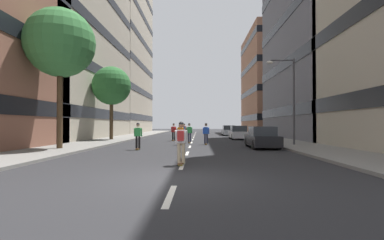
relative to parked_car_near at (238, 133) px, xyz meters
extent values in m
plane|color=#28282B|center=(-5.10, 0.88, -0.70)|extent=(150.87, 150.87, 0.00)
cube|color=gray|center=(-13.37, 4.03, -0.63)|extent=(3.92, 69.15, 0.14)
cube|color=gray|center=(3.16, 4.03, -0.63)|extent=(3.92, 69.15, 0.14)
cube|color=silver|center=(-5.10, -26.26, -0.70)|extent=(0.16, 2.20, 0.01)
cube|color=silver|center=(-5.10, -21.26, -0.70)|extent=(0.16, 2.20, 0.01)
cube|color=silver|center=(-5.10, -16.26, -0.70)|extent=(0.16, 2.20, 0.01)
cube|color=silver|center=(-5.10, -11.26, -0.70)|extent=(0.16, 2.20, 0.01)
cube|color=silver|center=(-5.10, -6.26, -0.70)|extent=(0.16, 2.20, 0.01)
cube|color=silver|center=(-5.10, -1.26, -0.70)|extent=(0.16, 2.20, 0.01)
cube|color=silver|center=(-5.10, 3.74, -0.70)|extent=(0.16, 2.20, 0.01)
cube|color=silver|center=(-5.10, 8.74, -0.70)|extent=(0.16, 2.20, 0.01)
cube|color=silver|center=(-5.10, 13.74, -0.70)|extent=(0.16, 2.20, 0.01)
cube|color=silver|center=(-5.10, 18.74, -0.70)|extent=(0.16, 2.20, 0.01)
cube|color=silver|center=(-5.10, 23.74, -0.70)|extent=(0.16, 2.20, 0.01)
cube|color=silver|center=(-5.10, 28.74, -0.70)|extent=(0.16, 2.20, 0.01)
cube|color=black|center=(-22.67, 0.99, 2.14)|extent=(14.81, 23.91, 1.10)
cube|color=black|center=(-22.67, 0.99, 6.86)|extent=(14.81, 23.91, 1.10)
cube|color=black|center=(-22.67, 0.99, 11.58)|extent=(14.81, 23.91, 1.10)
cube|color=#B2A893|center=(-22.67, 24.22, 16.65)|extent=(14.69, 22.14, 34.71)
cube|color=black|center=(-22.67, 24.22, 2.28)|extent=(14.81, 22.26, 1.10)
cube|color=black|center=(-22.67, 24.22, 7.23)|extent=(14.81, 22.26, 1.10)
cube|color=black|center=(-22.67, 24.22, 12.19)|extent=(14.81, 22.26, 1.10)
cube|color=black|center=(-22.67, 24.22, 17.15)|extent=(14.81, 22.26, 1.10)
cube|color=black|center=(-22.67, 24.22, 22.11)|extent=(14.81, 22.26, 1.10)
cube|color=slate|center=(12.46, 0.99, 12.33)|extent=(14.69, 20.01, 26.06)
cube|color=black|center=(12.46, 0.99, 2.43)|extent=(14.81, 20.13, 1.10)
cube|color=black|center=(12.46, 0.99, 7.64)|extent=(14.81, 20.13, 1.10)
cube|color=black|center=(12.46, 0.99, 12.85)|extent=(14.81, 20.13, 1.10)
cube|color=#9E6B51|center=(12.46, 24.22, 8.99)|extent=(14.69, 18.23, 19.37)
cube|color=black|center=(12.46, 24.22, 2.21)|extent=(14.81, 18.35, 1.10)
cube|color=black|center=(12.46, 24.22, 7.05)|extent=(14.81, 18.35, 1.10)
cube|color=black|center=(12.46, 24.22, 11.89)|extent=(14.81, 18.35, 1.10)
cube|color=black|center=(12.46, 24.22, 16.73)|extent=(14.81, 18.35, 1.10)
cube|color=silver|center=(0.00, 0.04, -0.17)|extent=(1.80, 4.40, 0.70)
cube|color=#2D3338|center=(0.00, -0.11, 0.50)|extent=(1.60, 2.10, 0.64)
cylinder|color=black|center=(-0.80, 1.49, -0.38)|extent=(0.22, 0.64, 0.64)
cylinder|color=black|center=(0.80, 1.49, -0.38)|extent=(0.22, 0.64, 0.64)
cylinder|color=black|center=(-0.80, -1.41, -0.38)|extent=(0.22, 0.64, 0.64)
cylinder|color=black|center=(0.80, -1.41, -0.38)|extent=(0.22, 0.64, 0.64)
cube|color=#B2B7BF|center=(0.00, 11.02, -0.17)|extent=(1.80, 4.40, 0.70)
cube|color=#2D3338|center=(0.00, 10.87, 0.50)|extent=(1.60, 2.10, 0.64)
cylinder|color=black|center=(-0.80, 12.47, -0.38)|extent=(0.22, 0.64, 0.64)
cylinder|color=black|center=(0.80, 12.47, -0.38)|extent=(0.22, 0.64, 0.64)
cylinder|color=black|center=(-0.80, 9.57, -0.38)|extent=(0.22, 0.64, 0.64)
cylinder|color=black|center=(0.80, 9.57, -0.38)|extent=(0.22, 0.64, 0.64)
cube|color=black|center=(0.00, -12.29, -0.17)|extent=(1.80, 4.40, 0.70)
cube|color=#2D3338|center=(0.00, -12.44, 0.50)|extent=(1.60, 2.10, 0.64)
cylinder|color=black|center=(-0.80, -10.84, -0.38)|extent=(0.22, 0.64, 0.64)
cylinder|color=black|center=(0.80, -10.84, -0.38)|extent=(0.22, 0.64, 0.64)
cylinder|color=black|center=(-0.80, -13.74, -0.38)|extent=(0.22, 0.64, 0.64)
cylinder|color=black|center=(0.80, -13.74, -0.38)|extent=(0.22, 0.64, 0.64)
cylinder|color=#4C3823|center=(-13.37, -14.48, 2.06)|extent=(0.36, 0.36, 5.24)
sphere|color=#387A3D|center=(-13.37, -14.48, 6.23)|extent=(4.41, 4.41, 4.41)
cylinder|color=#4C3823|center=(-13.37, -3.36, 1.49)|extent=(0.36, 0.36, 4.11)
sphere|color=#2D6B33|center=(-13.37, -3.36, 4.92)|extent=(3.91, 3.91, 3.91)
cylinder|color=#3F3F44|center=(2.77, -10.71, 2.69)|extent=(0.16, 0.16, 6.50)
cylinder|color=#3F3F44|center=(1.87, -10.71, 5.84)|extent=(1.80, 0.10, 0.10)
ellipsoid|color=silver|center=(0.97, -10.71, 5.69)|extent=(0.50, 0.30, 0.24)
cube|color=brown|center=(-6.99, -3.48, -0.62)|extent=(0.35, 0.92, 0.02)
cylinder|color=#D8BF4C|center=(-6.94, -3.16, -0.66)|extent=(0.19, 0.10, 0.07)
cylinder|color=#D8BF4C|center=(-7.05, -3.79, -0.66)|extent=(0.19, 0.10, 0.07)
cylinder|color=black|center=(-7.08, -3.46, -0.21)|extent=(0.16, 0.16, 0.80)
cylinder|color=black|center=(-6.90, -3.49, -0.21)|extent=(0.16, 0.16, 0.80)
cube|color=red|center=(-6.99, -3.48, 0.47)|extent=(0.35, 0.25, 0.55)
cylinder|color=red|center=(-7.20, -3.39, 0.44)|extent=(0.13, 0.24, 0.55)
cylinder|color=red|center=(-6.77, -3.47, 0.44)|extent=(0.13, 0.24, 0.55)
sphere|color=tan|center=(-6.99, -3.46, 0.92)|extent=(0.22, 0.22, 0.22)
sphere|color=black|center=(-6.99, -3.46, 0.97)|extent=(0.21, 0.21, 0.21)
cube|color=#A52626|center=(-7.02, -3.66, 0.50)|extent=(0.28, 0.20, 0.40)
cube|color=brown|center=(-5.29, -6.86, -0.62)|extent=(0.26, 0.91, 0.02)
cylinder|color=#D8BF4C|center=(-5.32, -6.54, -0.66)|extent=(0.18, 0.08, 0.07)
cylinder|color=#D8BF4C|center=(-5.27, -7.18, -0.66)|extent=(0.18, 0.08, 0.07)
cylinder|color=#2D334C|center=(-5.38, -6.87, -0.21)|extent=(0.15, 0.15, 0.80)
cylinder|color=#2D334C|center=(-5.20, -6.86, -0.21)|extent=(0.15, 0.15, 0.80)
cube|color=green|center=(-5.29, -6.86, 0.47)|extent=(0.33, 0.22, 0.55)
cylinder|color=green|center=(-5.52, -6.83, 0.44)|extent=(0.11, 0.24, 0.55)
cylinder|color=green|center=(-5.08, -6.80, 0.44)|extent=(0.11, 0.24, 0.55)
sphere|color=beige|center=(-5.29, -6.84, 0.92)|extent=(0.22, 0.22, 0.22)
sphere|color=black|center=(-5.29, -6.84, 0.97)|extent=(0.21, 0.21, 0.21)
cube|color=brown|center=(-8.43, -13.95, -0.62)|extent=(0.25, 0.91, 0.02)
cylinder|color=#D8BF4C|center=(-8.45, -13.63, -0.66)|extent=(0.18, 0.08, 0.07)
cylinder|color=#D8BF4C|center=(-8.41, -14.27, -0.66)|extent=(0.18, 0.08, 0.07)
cylinder|color=black|center=(-8.52, -13.95, -0.21)|extent=(0.15, 0.15, 0.80)
cylinder|color=black|center=(-8.34, -13.94, -0.21)|extent=(0.15, 0.15, 0.80)
cube|color=green|center=(-8.43, -13.95, 0.47)|extent=(0.33, 0.22, 0.55)
cylinder|color=green|center=(-8.65, -13.91, 0.44)|extent=(0.10, 0.23, 0.55)
cylinder|color=green|center=(-8.21, -13.88, 0.44)|extent=(0.10, 0.23, 0.55)
sphere|color=tan|center=(-8.43, -13.93, 0.92)|extent=(0.22, 0.22, 0.22)
sphere|color=black|center=(-8.43, -13.93, 0.97)|extent=(0.21, 0.21, 0.21)
cube|color=brown|center=(-3.85, -8.95, -0.62)|extent=(0.29, 0.92, 0.02)
cylinder|color=#D8BF4C|center=(-3.82, -8.63, -0.66)|extent=(0.19, 0.09, 0.07)
cylinder|color=#D8BF4C|center=(-3.88, -9.26, -0.66)|extent=(0.19, 0.09, 0.07)
cylinder|color=#2D334C|center=(-3.94, -8.94, -0.21)|extent=(0.15, 0.15, 0.80)
cylinder|color=#2D334C|center=(-3.76, -8.95, -0.21)|extent=(0.15, 0.15, 0.80)
cube|color=blue|center=(-3.85, -8.95, 0.47)|extent=(0.34, 0.23, 0.55)
cylinder|color=blue|center=(-4.06, -8.87, 0.44)|extent=(0.11, 0.24, 0.55)
cylinder|color=blue|center=(-3.63, -8.92, 0.44)|extent=(0.11, 0.24, 0.55)
sphere|color=#997051|center=(-3.85, -8.93, 0.92)|extent=(0.22, 0.22, 0.22)
sphere|color=black|center=(-3.85, -8.93, 0.97)|extent=(0.21, 0.21, 0.21)
cube|color=brown|center=(-5.92, -9.45, -0.62)|extent=(0.39, 0.92, 0.02)
cylinder|color=#D8BF4C|center=(-5.85, -9.14, -0.66)|extent=(0.19, 0.11, 0.07)
cylinder|color=#D8BF4C|center=(-5.99, -9.76, -0.66)|extent=(0.19, 0.11, 0.07)
cylinder|color=tan|center=(-6.01, -9.43, -0.21)|extent=(0.17, 0.17, 0.80)
cylinder|color=tan|center=(-5.83, -9.47, -0.21)|extent=(0.17, 0.17, 0.80)
cube|color=orange|center=(-5.92, -9.45, 0.47)|extent=(0.36, 0.26, 0.55)
cylinder|color=orange|center=(-6.13, -9.35, 0.44)|extent=(0.14, 0.24, 0.55)
cylinder|color=orange|center=(-5.70, -9.45, 0.44)|extent=(0.14, 0.24, 0.55)
sphere|color=beige|center=(-5.92, -9.43, 0.92)|extent=(0.22, 0.22, 0.22)
sphere|color=black|center=(-5.92, -9.43, 0.97)|extent=(0.21, 0.21, 0.21)
cube|color=brown|center=(-5.16, -21.08, -0.62)|extent=(0.26, 0.91, 0.02)
cylinder|color=#D8BF4C|center=(-5.14, -20.76, -0.66)|extent=(0.18, 0.08, 0.07)
cylinder|color=#D8BF4C|center=(-5.18, -21.40, -0.66)|extent=(0.18, 0.08, 0.07)
cylinder|color=tan|center=(-5.25, -21.07, -0.21)|extent=(0.15, 0.15, 0.80)
cylinder|color=tan|center=(-5.07, -21.09, -0.21)|extent=(0.15, 0.15, 0.80)
cube|color=white|center=(-5.16, -21.08, 0.47)|extent=(0.33, 0.22, 0.55)
cylinder|color=white|center=(-5.38, -21.01, 0.44)|extent=(0.11, 0.24, 0.55)
cylinder|color=white|center=(-4.94, -21.05, 0.44)|extent=(0.11, 0.24, 0.55)
sphere|color=#997051|center=(-5.16, -21.06, 0.92)|extent=(0.22, 0.22, 0.22)
sphere|color=black|center=(-5.16, -21.06, 0.97)|extent=(0.21, 0.21, 0.21)
cube|color=#A52626|center=(-5.17, -21.26, 0.50)|extent=(0.27, 0.18, 0.40)
cube|color=brown|center=(-6.38, 5.88, -0.62)|extent=(0.27, 0.91, 0.02)
cylinder|color=#D8BF4C|center=(-6.40, 6.20, -0.66)|extent=(0.18, 0.08, 0.07)
cylinder|color=#D8BF4C|center=(-6.36, 5.57, -0.66)|extent=(0.18, 0.08, 0.07)
cylinder|color=black|center=(-6.47, 5.88, -0.21)|extent=(0.15, 0.15, 0.80)
cylinder|color=black|center=(-6.29, 5.89, -0.21)|extent=(0.15, 0.15, 0.80)
cube|color=red|center=(-6.38, 5.88, 0.47)|extent=(0.33, 0.22, 0.55)
cylinder|color=red|center=(-6.60, 5.92, 0.44)|extent=(0.11, 0.24, 0.55)
cylinder|color=red|center=(-6.16, 5.95, 0.44)|extent=(0.11, 0.24, 0.55)
sphere|color=#997051|center=(-6.38, 5.90, 0.92)|extent=(0.22, 0.22, 0.22)
sphere|color=black|center=(-6.38, 5.90, 0.97)|extent=(0.21, 0.21, 0.21)
cube|color=#3F72BF|center=(-6.37, 5.71, 0.50)|extent=(0.27, 0.18, 0.40)
camera|label=1|loc=(-4.43, -33.12, 0.96)|focal=27.53mm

